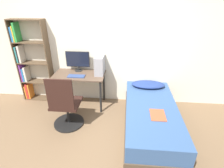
{
  "coord_description": "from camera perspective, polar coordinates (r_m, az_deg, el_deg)",
  "views": [
    {
      "loc": [
        0.57,
        -2.16,
        2.21
      ],
      "look_at": [
        0.3,
        0.77,
        0.75
      ],
      "focal_mm": 28.0,
      "sensor_mm": 36.0,
      "label": 1
    }
  ],
  "objects": [
    {
      "name": "monitor",
      "position": [
        3.89,
        -11.13,
        7.64
      ],
      "size": [
        0.52,
        0.17,
        0.44
      ],
      "color": "black",
      "rests_on": "desk"
    },
    {
      "name": "wall_back",
      "position": [
        3.82,
        -3.63,
        11.78
      ],
      "size": [
        8.0,
        0.05,
        2.5
      ],
      "color": "silver",
      "rests_on": "ground_plane"
    },
    {
      "name": "pc_tower",
      "position": [
        3.69,
        -4.09,
        6.24
      ],
      "size": [
        0.18,
        0.39,
        0.39
      ],
      "color": "#99999E",
      "rests_on": "desk"
    },
    {
      "name": "magazine",
      "position": [
        2.96,
        14.7,
        -9.74
      ],
      "size": [
        0.24,
        0.32,
        0.01
      ],
      "color": "#B24C2D",
      "rests_on": "bed"
    },
    {
      "name": "ground_plane",
      "position": [
        3.14,
        -7.18,
        -18.6
      ],
      "size": [
        14.0,
        14.0,
        0.0
      ],
      "primitive_type": "plane",
      "color": "brown"
    },
    {
      "name": "office_chair",
      "position": [
        3.32,
        -14.88,
        -7.65
      ],
      "size": [
        0.58,
        0.58,
        1.05
      ],
      "color": "black",
      "rests_on": "ground_plane"
    },
    {
      "name": "bookshelf",
      "position": [
        4.35,
        -25.59,
        6.06
      ],
      "size": [
        0.73,
        0.24,
        1.83
      ],
      "color": "brown",
      "rests_on": "ground_plane"
    },
    {
      "name": "desk",
      "position": [
        3.82,
        -10.55,
        1.52
      ],
      "size": [
        1.08,
        0.61,
        0.75
      ],
      "color": "brown",
      "rests_on": "ground_plane"
    },
    {
      "name": "keyboard",
      "position": [
        3.67,
        -11.57,
        2.53
      ],
      "size": [
        0.35,
        0.15,
        0.02
      ],
      "color": "#33477A",
      "rests_on": "desk"
    },
    {
      "name": "pillow",
      "position": [
        3.79,
        11.7,
        -0.15
      ],
      "size": [
        0.7,
        0.36,
        0.11
      ],
      "color": "navy",
      "rests_on": "bed"
    },
    {
      "name": "bed",
      "position": [
        3.31,
        12.43,
        -10.78
      ],
      "size": [
        0.92,
        2.02,
        0.5
      ],
      "color": "#4C3D2D",
      "rests_on": "ground_plane"
    }
  ]
}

